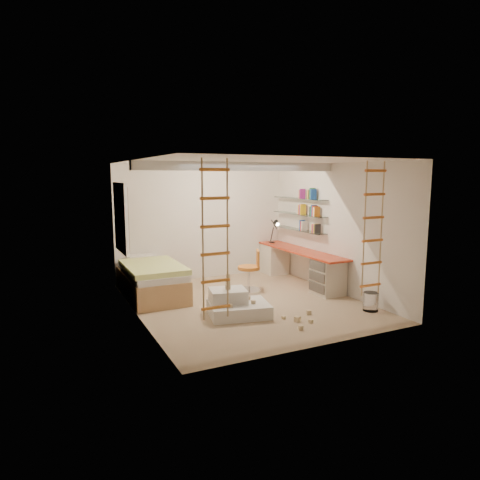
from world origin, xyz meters
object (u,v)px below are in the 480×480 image
swivel_chair (250,277)px  bed (152,280)px  play_platform (236,305)px  desk (299,265)px

swivel_chair → bed: bearing=163.6°
swivel_chair → play_platform: (-0.89, -1.20, -0.15)m
bed → play_platform: bearing=-60.5°
bed → play_platform: bed is taller
bed → swivel_chair: swivel_chair is taller
swivel_chair → play_platform: size_ratio=0.76×
desk → bed: (-3.20, 0.36, -0.07)m
swivel_chair → play_platform: swivel_chair is taller
desk → play_platform: bearing=-147.6°
desk → bed: 3.22m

